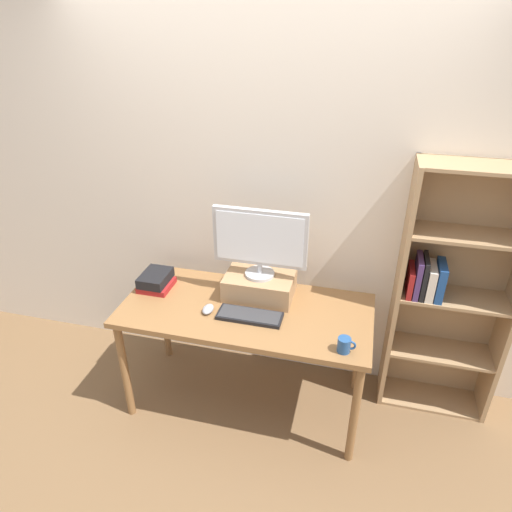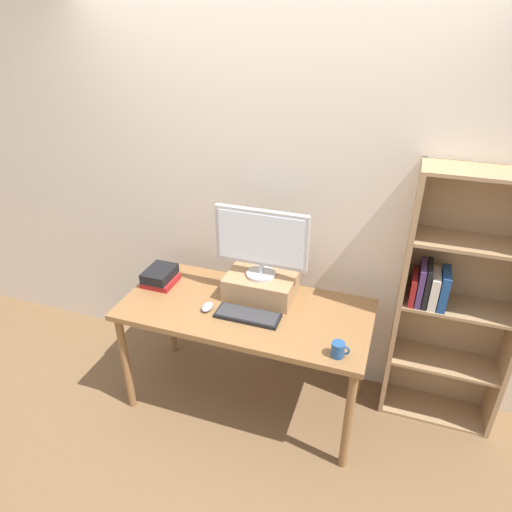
{
  "view_description": "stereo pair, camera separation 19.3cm",
  "coord_description": "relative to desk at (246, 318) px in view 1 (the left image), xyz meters",
  "views": [
    {
      "loc": [
        0.62,
        -2.2,
        2.4
      ],
      "look_at": [
        0.05,
        0.06,
        1.11
      ],
      "focal_mm": 32.0,
      "sensor_mm": 36.0,
      "label": 1
    },
    {
      "loc": [
        0.81,
        -2.15,
        2.4
      ],
      "look_at": [
        0.05,
        0.06,
        1.11
      ],
      "focal_mm": 32.0,
      "sensor_mm": 36.0,
      "label": 2
    }
  ],
  "objects": [
    {
      "name": "computer_mouse",
      "position": [
        -0.21,
        -0.09,
        0.1
      ],
      "size": [
        0.06,
        0.1,
        0.04
      ],
      "color": "#99999E",
      "rests_on": "desk"
    },
    {
      "name": "riser_box",
      "position": [
        0.05,
        0.16,
        0.15
      ],
      "size": [
        0.43,
        0.3,
        0.15
      ],
      "color": "#A87F56",
      "rests_on": "desk"
    },
    {
      "name": "ground_plane",
      "position": [
        0.0,
        0.0,
        -0.69
      ],
      "size": [
        12.0,
        12.0,
        0.0
      ],
      "primitive_type": "plane",
      "color": "brown"
    },
    {
      "name": "computer_monitor",
      "position": [
        0.05,
        0.16,
        0.47
      ],
      "size": [
        0.58,
        0.18,
        0.44
      ],
      "color": "#B7B7BA",
      "rests_on": "riser_box"
    },
    {
      "name": "desk",
      "position": [
        0.0,
        0.0,
        0.0
      ],
      "size": [
        1.53,
        0.7,
        0.77
      ],
      "color": "olive",
      "rests_on": "ground_plane"
    },
    {
      "name": "book_stack",
      "position": [
        -0.63,
        0.08,
        0.13
      ],
      "size": [
        0.2,
        0.23,
        0.1
      ],
      "color": "maroon",
      "rests_on": "desk"
    },
    {
      "name": "coffee_mug",
      "position": [
        0.61,
        -0.25,
        0.12
      ],
      "size": [
        0.1,
        0.07,
        0.09
      ],
      "color": "#234C84",
      "rests_on": "desk"
    },
    {
      "name": "back_wall",
      "position": [
        0.0,
        0.49,
        0.61
      ],
      "size": [
        7.0,
        0.08,
        2.6
      ],
      "color": "beige",
      "rests_on": "ground_plane"
    },
    {
      "name": "keyboard",
      "position": [
        0.05,
        -0.09,
        0.09
      ],
      "size": [
        0.39,
        0.15,
        0.02
      ],
      "color": "black",
      "rests_on": "desk"
    },
    {
      "name": "bookshelf_unit",
      "position": [
        1.2,
        0.34,
        0.16
      ],
      "size": [
        0.68,
        0.28,
        1.67
      ],
      "color": "tan",
      "rests_on": "ground_plane"
    }
  ]
}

